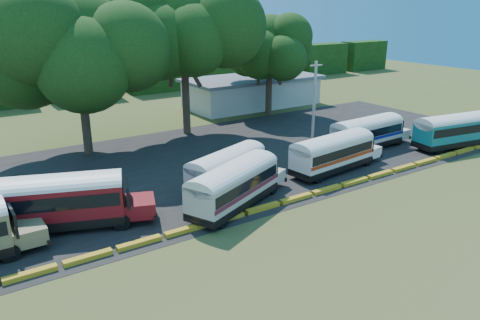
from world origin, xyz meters
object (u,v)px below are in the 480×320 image
bus_cream_west (235,183)px  bus_teal (456,129)px  bus_red (54,199)px  tree_west (77,42)px  bus_white_red (334,151)px

bus_cream_west → bus_teal: 25.88m
bus_red → tree_west: bearing=86.7°
bus_white_red → tree_west: (-15.76, 16.33, 8.50)m
bus_red → bus_cream_west: (11.13, -3.46, -0.21)m
bus_white_red → bus_red: bearing=168.9°
bus_teal → tree_west: size_ratio=0.70×
bus_white_red → tree_west: size_ratio=0.67×
tree_west → bus_white_red: bearing=-46.0°
bus_red → bus_teal: bus_red is taller
bus_cream_west → tree_west: tree_west is taller
bus_white_red → bus_teal: (14.97, -1.51, 0.10)m
bus_teal → tree_west: (-30.73, 17.84, 8.40)m
bus_red → bus_white_red: bearing=15.3°
tree_west → bus_red: bearing=-113.5°
bus_cream_west → tree_west: bearing=81.3°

